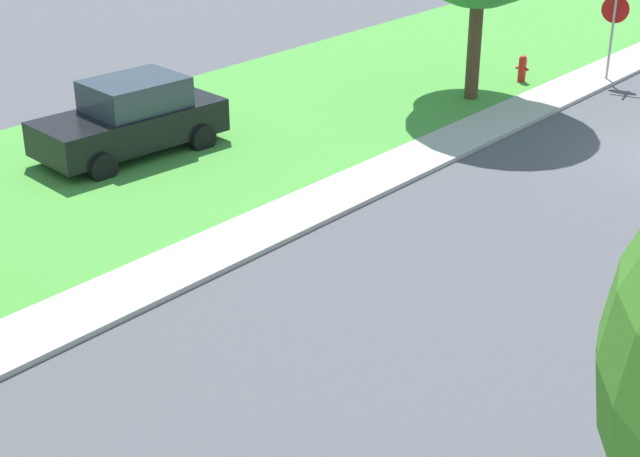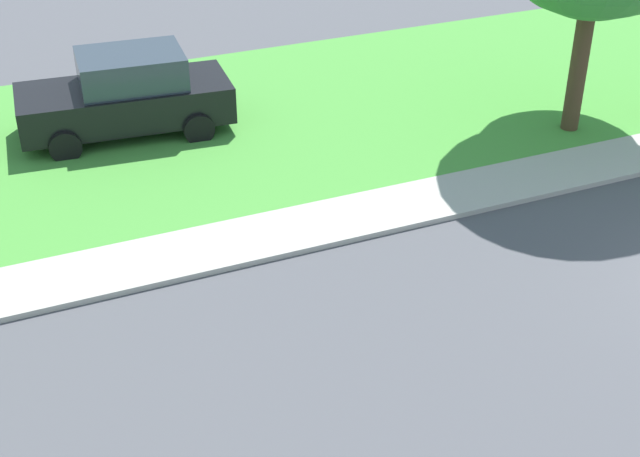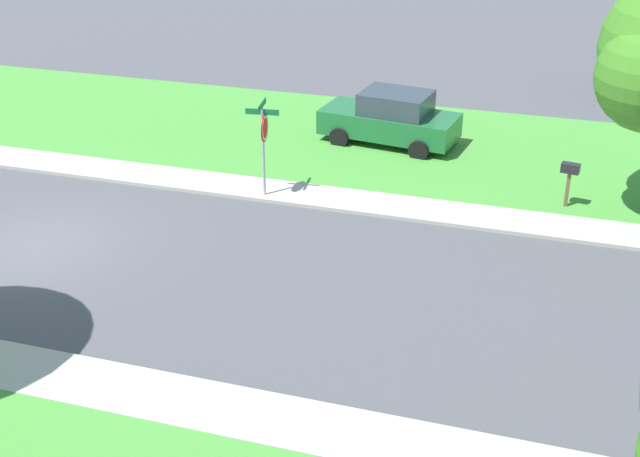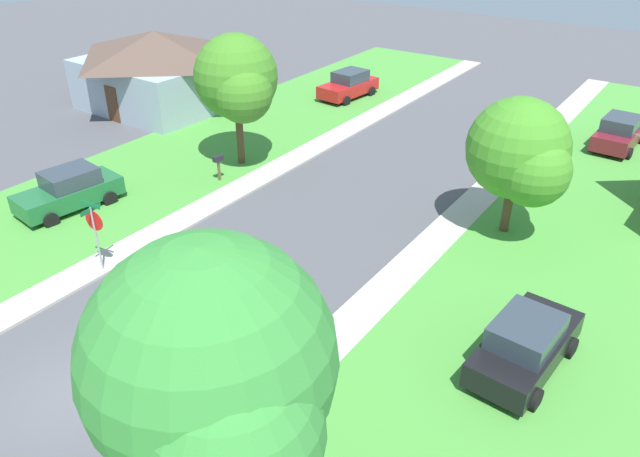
# 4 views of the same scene
# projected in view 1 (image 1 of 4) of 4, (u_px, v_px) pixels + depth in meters

# --- Properties ---
(sidewalk_east) EXTENTS (1.40, 56.00, 0.10)m
(sidewalk_east) POSITION_uv_depth(u_px,v_px,m) (140.00, 285.00, 16.13)
(sidewalk_east) COLOR #ADA89E
(sidewalk_east) RESTS_ON ground
(stop_sign_near_corner) EXTENTS (0.90, 0.90, 2.77)m
(stop_sign_near_corner) POSITION_uv_depth(u_px,v_px,m) (614.00, 15.00, 26.49)
(stop_sign_near_corner) COLOR #9E9EA3
(stop_sign_near_corner) RESTS_ON ground
(car_black_far_down_street) EXTENTS (2.31, 4.44, 1.76)m
(car_black_far_down_street) POSITION_uv_depth(u_px,v_px,m) (131.00, 118.00, 21.54)
(car_black_far_down_street) COLOR black
(car_black_far_down_street) RESTS_ON ground
(fire_hydrant) EXTENTS (0.38, 0.22, 0.83)m
(fire_hydrant) POSITION_uv_depth(u_px,v_px,m) (522.00, 69.00, 26.87)
(fire_hydrant) COLOR red
(fire_hydrant) RESTS_ON ground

